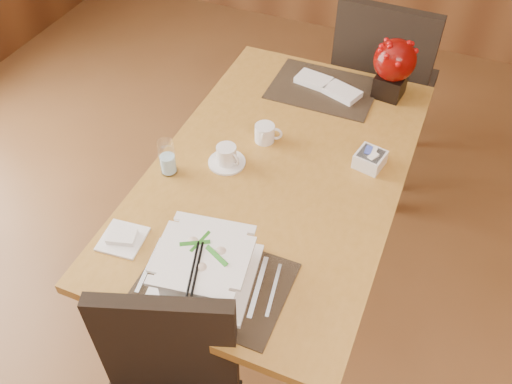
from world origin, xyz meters
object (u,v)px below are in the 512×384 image
at_px(berry_decor, 394,65).
at_px(coffee_cup, 227,156).
at_px(far_chair, 382,81).
at_px(bread_plate, 123,239).
at_px(dining_table, 278,187).
at_px(sugar_caddy, 370,159).
at_px(water_glass, 167,157).
at_px(creamer_jug, 265,133).
at_px(soup_setting, 204,266).

bearing_deg(berry_decor, coffee_cup, -124.87).
distance_m(coffee_cup, far_chair, 1.09).
relative_size(coffee_cup, berry_decor, 0.54).
distance_m(coffee_cup, bread_plate, 0.50).
bearing_deg(coffee_cup, far_chair, 69.12).
relative_size(dining_table, bread_plate, 10.85).
relative_size(sugar_caddy, bread_plate, 0.72).
distance_m(dining_table, water_glass, 0.44).
bearing_deg(bread_plate, far_chair, 69.71).
height_order(dining_table, creamer_jug, creamer_jug).
distance_m(dining_table, creamer_jug, 0.22).
height_order(dining_table, soup_setting, soup_setting).
bearing_deg(sugar_caddy, soup_setting, -116.28).
bearing_deg(far_chair, soup_setting, 82.98).
distance_m(soup_setting, sugar_caddy, 0.77).
distance_m(dining_table, soup_setting, 0.57).
bearing_deg(coffee_cup, sugar_caddy, 21.28).
bearing_deg(berry_decor, soup_setting, -104.77).
height_order(coffee_cup, creamer_jug, coffee_cup).
distance_m(soup_setting, coffee_cup, 0.52).
xyz_separation_m(water_glass, berry_decor, (0.64, 0.79, 0.08)).
xyz_separation_m(coffee_cup, water_glass, (-0.18, -0.12, 0.04)).
distance_m(sugar_caddy, far_chair, 0.84).
distance_m(berry_decor, bread_plate, 1.30).
relative_size(coffee_cup, creamer_jug, 1.41).
height_order(water_glass, sugar_caddy, water_glass).
xyz_separation_m(dining_table, coffee_cup, (-0.19, -0.05, 0.13)).
distance_m(soup_setting, creamer_jug, 0.68).
relative_size(water_glass, far_chair, 0.14).
height_order(water_glass, berry_decor, berry_decor).
bearing_deg(berry_decor, bread_plate, -118.85).
bearing_deg(soup_setting, far_chair, 72.51).
bearing_deg(sugar_caddy, water_glass, -154.88).
distance_m(water_glass, berry_decor, 1.02).
bearing_deg(soup_setting, berry_decor, 66.35).
bearing_deg(soup_setting, water_glass, 122.84).
distance_m(water_glass, far_chair, 1.28).
relative_size(soup_setting, bread_plate, 2.51).
height_order(creamer_jug, bread_plate, creamer_jug).
bearing_deg(soup_setting, creamer_jug, 87.37).
xyz_separation_m(soup_setting, water_glass, (-0.33, 0.38, 0.01)).
distance_m(creamer_jug, berry_decor, 0.63).
xyz_separation_m(creamer_jug, bread_plate, (-0.24, -0.65, -0.03)).
xyz_separation_m(water_glass, sugar_caddy, (0.68, 0.32, -0.04)).
distance_m(coffee_cup, creamer_jug, 0.20).
relative_size(creamer_jug, berry_decor, 0.38).
relative_size(water_glass, sugar_caddy, 1.42).
bearing_deg(coffee_cup, dining_table, 13.32).
bearing_deg(sugar_caddy, coffee_cup, -158.72).
distance_m(dining_table, berry_decor, 0.72).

